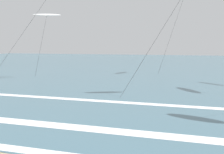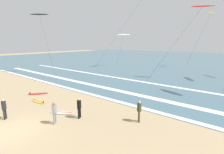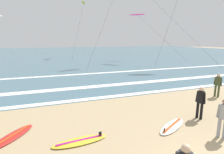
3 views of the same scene
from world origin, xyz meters
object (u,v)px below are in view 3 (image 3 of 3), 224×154
Objects in this scene: surfer_foreground_main at (200,100)px; surfer_left_far at (218,83)px; kite_yellow_mid_center at (83,3)px; surfer_left_near at (224,115)px; kite_magenta_distant_low at (138,15)px; surfboard_foreground_flat at (172,126)px; surfboard_right_spare at (80,141)px; surfboard_left_pile at (13,136)px.

surfer_foreground_main and surfer_left_far have the same top height.
kite_yellow_mid_center is at bearing 87.40° from surfer_foreground_main.
surfer_left_near is (-0.61, -1.73, 0.00)m from surfer_foreground_main.
kite_magenta_distant_low is (6.71, 24.62, 7.67)m from surfer_left_far.
kite_magenta_distant_low is at bearing 65.58° from surfboard_foreground_flat.
surfboard_right_spare is (-5.30, 1.59, -0.91)m from surfer_left_near.
kite_yellow_mid_center reaches higher than surfboard_foreground_flat.
surfer_foreground_main is 0.78× the size of surfboard_left_pile.
kite_magenta_distant_low reaches higher than surfer_left_far.
surfer_left_far is at bearing -86.06° from kite_yellow_mid_center.
surfer_foreground_main is at bearing 70.59° from surfer_left_near.
surfer_left_near is 1.00× the size of surfer_left_far.
surfer_left_near is 38.32m from kite_yellow_mid_center.
kite_magenta_distant_low is at bearing 58.71° from surfboard_right_spare.
kite_yellow_mid_center reaches higher than surfboard_left_pile.
surfboard_left_pile is 0.97× the size of surfboard_foreground_flat.
kite_magenta_distant_low is at bearing 68.73° from surfer_left_near.
surfboard_foreground_flat is 37.32m from kite_yellow_mid_center.
surfboard_right_spare is at bearing 163.33° from surfer_left_near.
surfboard_left_pile and surfboard_foreground_flat have the same top height.
kite_yellow_mid_center reaches higher than surfer_left_near.
surfboard_foreground_flat is at bearing -2.34° from surfboard_right_spare.
surfboard_right_spare is (-5.91, -0.14, -0.91)m from surfer_foreground_main.
kite_yellow_mid_center is (7.50, 35.14, 11.60)m from surfboard_right_spare.
surfer_left_far reaches higher than surfboard_right_spare.
surfboard_left_pile is 0.23× the size of kite_magenta_distant_low.
surfboard_left_pile is at bearing 159.72° from surfer_left_near.
kite_yellow_mid_center reaches higher than surfer_left_far.
surfer_foreground_main is at bearing -7.75° from surfboard_left_pile.
kite_yellow_mid_center is at bearing 84.48° from surfboard_foreground_flat.
surfboard_right_spare is at bearing -27.52° from surfboard_left_pile.
surfer_left_near reaches higher than surfboard_foreground_flat.
surfboard_right_spare is 1.04× the size of surfboard_left_pile.
surfer_foreground_main is 8.49m from surfboard_left_pile.
surfboard_foreground_flat is at bearing 130.46° from surfer_left_near.
surfer_left_far reaches higher than surfboard_foreground_flat.
surfer_foreground_main reaches higher than surfboard_right_spare.
surfboard_right_spare is 32.83m from kite_magenta_distant_low.
surfer_foreground_main is 29.93m from kite_magenta_distant_low.
surfboard_right_spare is 0.24× the size of kite_magenta_distant_low.
surfboard_right_spare is 0.18× the size of kite_yellow_mid_center.
surfboard_foreground_flat is at bearing -95.52° from kite_yellow_mid_center.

